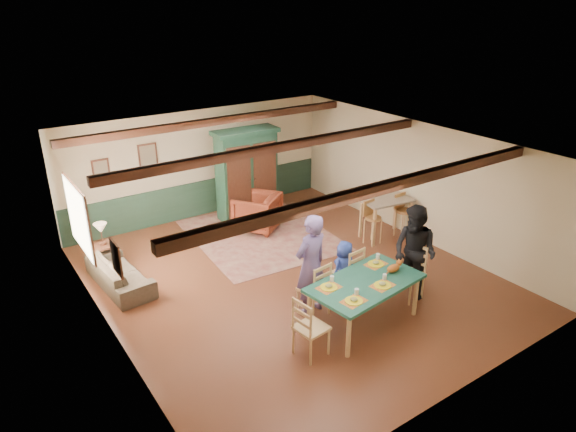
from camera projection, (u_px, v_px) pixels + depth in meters
floor at (291, 277)px, 10.31m from camera, size 8.00×8.00×0.00m
wall_back at (200, 164)px, 12.81m from camera, size 7.00×0.02×2.70m
wall_left at (106, 266)px, 7.96m from camera, size 0.02×8.00×2.70m
wall_right at (418, 181)px, 11.60m from camera, size 0.02×8.00×2.70m
ceiling at (291, 147)px, 9.25m from camera, size 7.00×8.00×0.02m
wainscot_back at (202, 198)px, 13.15m from camera, size 6.95×0.03×0.90m
ceiling_beam_front at (380, 188)px, 7.54m from camera, size 6.95×0.16×0.16m
ceiling_beam_mid at (279, 147)px, 9.59m from camera, size 6.95×0.16×0.16m
ceiling_beam_back at (215, 121)px, 11.55m from camera, size 6.95×0.16×0.16m
window_left at (78, 218)px, 9.18m from camera, size 0.06×1.60×1.30m
picture_left_wall at (116, 258)px, 7.36m from camera, size 0.04×0.42×0.52m
picture_back_a at (148, 155)px, 11.93m from camera, size 0.45×0.04×0.55m
picture_back_b at (101, 170)px, 11.42m from camera, size 0.38×0.04×0.48m
dining_table at (364, 303)px, 8.73m from camera, size 2.08×1.32×0.82m
dining_chair_far_left at (314, 288)px, 8.96m from camera, size 0.51×0.53×1.03m
dining_chair_far_right at (347, 272)px, 9.49m from camera, size 0.51×0.53×1.03m
dining_chair_end_left at (311, 326)px, 7.92m from camera, size 0.53×0.51×1.03m
dining_chair_end_right at (409, 273)px, 9.45m from camera, size 0.53×0.51×1.03m
person_man at (311, 265)px, 8.85m from camera, size 0.74×0.53×1.88m
person_woman at (415, 253)px, 9.37m from camera, size 0.78×0.95×1.80m
person_child at (344, 268)px, 9.54m from camera, size 0.57×0.41×1.09m
cat at (393, 267)px, 8.82m from camera, size 0.41×0.20×0.20m
place_setting_near_left at (354, 299)px, 7.99m from camera, size 0.47×0.38×0.11m
place_setting_near_center at (383, 283)px, 8.43m from camera, size 0.47×0.38×0.11m
place_setting_far_left at (329, 285)px, 8.37m from camera, size 0.47×0.38×0.11m
place_setting_far_right at (376, 262)px, 9.10m from camera, size 0.47×0.38×0.11m
area_rug at (261, 235)px, 12.14m from camera, size 3.25×3.76×0.01m
armoire at (247, 174)px, 12.71m from camera, size 1.64×0.72×2.27m
armchair at (257, 212)px, 12.29m from camera, size 1.35×1.36×0.90m
sofa at (119, 273)px, 9.94m from camera, size 0.86×1.91×0.54m
end_table at (105, 256)px, 10.59m from camera, size 0.45×0.45×0.52m
table_lamp at (101, 234)px, 10.39m from camera, size 0.28×0.28×0.48m
counter_table at (385, 218)px, 11.86m from camera, size 1.22×0.81×0.96m
bar_stool_left at (373, 223)px, 11.54m from camera, size 0.39×0.42×1.01m
bar_stool_right at (404, 216)px, 11.89m from camera, size 0.39×0.42×1.03m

